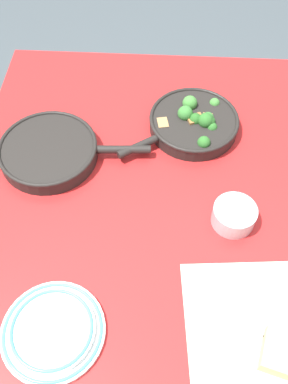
% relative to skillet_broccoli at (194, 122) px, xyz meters
% --- Properties ---
extents(ground_plane, '(14.00, 14.00, 0.00)m').
position_rel_skillet_broccoli_xyz_m(ground_plane, '(0.26, -0.14, -0.79)').
color(ground_plane, '#424C51').
extents(dining_table_red, '(1.24, 1.01, 0.77)m').
position_rel_skillet_broccoli_xyz_m(dining_table_red, '(0.26, -0.14, -0.11)').
color(dining_table_red, red).
rests_on(dining_table_red, ground_plane).
extents(skillet_broccoli, '(0.29, 0.36, 0.08)m').
position_rel_skillet_broccoli_xyz_m(skillet_broccoli, '(0.00, 0.00, 0.00)').
color(skillet_broccoli, black).
rests_on(skillet_broccoli, dining_table_red).
extents(skillet_eggs, '(0.29, 0.44, 0.05)m').
position_rel_skillet_broccoli_xyz_m(skillet_eggs, '(0.14, -0.42, -0.00)').
color(skillet_eggs, black).
rests_on(skillet_eggs, dining_table_red).
extents(parchment_sheet, '(0.38, 0.33, 0.00)m').
position_rel_skillet_broccoli_xyz_m(parchment_sheet, '(0.63, 0.13, -0.03)').
color(parchment_sheet, beige).
rests_on(parchment_sheet, dining_table_red).
extents(grater_knife, '(0.24, 0.18, 0.02)m').
position_rel_skillet_broccoli_xyz_m(grater_knife, '(0.62, 0.15, -0.02)').
color(grater_knife, silver).
rests_on(grater_knife, dining_table_red).
extents(cheese_block, '(0.11, 0.09, 0.04)m').
position_rel_skillet_broccoli_xyz_m(cheese_block, '(0.67, 0.18, -0.01)').
color(cheese_block, '#EFD67A').
rests_on(cheese_block, dining_table_red).
extents(dinner_plate_stack, '(0.24, 0.24, 0.03)m').
position_rel_skillet_broccoli_xyz_m(dinner_plate_stack, '(0.65, -0.32, -0.02)').
color(dinner_plate_stack, white).
rests_on(dinner_plate_stack, dining_table_red).
extents(prep_bowl_steel, '(0.11, 0.11, 0.06)m').
position_rel_skillet_broccoli_xyz_m(prep_bowl_steel, '(0.33, 0.10, -0.00)').
color(prep_bowl_steel, '#B7B7BC').
rests_on(prep_bowl_steel, dining_table_red).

